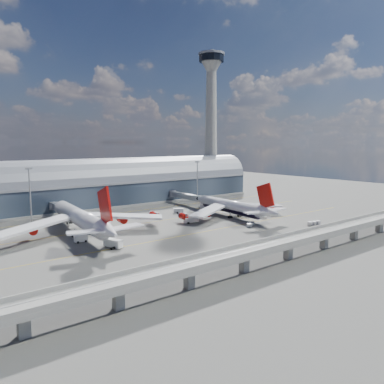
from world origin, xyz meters
TOP-DOWN VIEW (x-y plane):
  - ground at (0.00, 0.00)m, footprint 500.00×500.00m
  - taxi_lines at (0.00, 22.11)m, footprint 200.00×80.12m
  - terminal at (0.00, 77.99)m, footprint 200.00×30.00m
  - control_tower at (85.00, 83.00)m, footprint 19.00×19.00m
  - guideway at (-0.00, -55.00)m, footprint 220.00×8.50m
  - floodlight_mast_left at (-50.00, 55.00)m, footprint 3.00×0.70m
  - floodlight_mast_right at (50.00, 55.00)m, footprint 3.00×0.70m
  - airliner_left at (-40.46, 16.64)m, footprint 71.94×75.61m
  - airliner_right at (33.46, 5.88)m, footprint 59.68×62.38m
  - jet_bridge_left at (-36.77, 53.12)m, footprint 4.40×28.00m
  - jet_bridge_right at (37.07, 51.18)m, footprint 4.40×32.00m
  - service_truck_0 at (-38.90, -8.68)m, footprint 4.85×7.77m
  - service_truck_1 at (-45.36, 5.24)m, footprint 4.70×2.40m
  - service_truck_2 at (8.39, 7.21)m, footprint 7.43×2.88m
  - service_truck_3 at (44.53, -3.69)m, footprint 3.02×5.87m
  - service_truck_4 at (35.79, 30.43)m, footprint 4.23×5.75m
  - service_truck_5 at (18.08, 30.97)m, footprint 5.40×4.54m
  - cargo_train_0 at (25.24, -14.65)m, footprint 6.70×4.37m
  - cargo_train_1 at (18.08, -39.69)m, footprint 9.52×1.74m
  - cargo_train_2 at (49.72, -30.64)m, footprint 7.45×2.78m

SIDE VIEW (x-z plane):
  - ground at x=0.00m, z-range 0.00..0.00m
  - taxi_lines at x=0.00m, z-range 0.00..0.01m
  - cargo_train_0 at x=25.24m, z-range 0.03..1.55m
  - cargo_train_1 at x=18.08m, z-range 0.03..1.61m
  - cargo_train_2 at x=49.72m, z-range 0.04..1.67m
  - service_truck_5 at x=18.08m, z-range 0.03..2.53m
  - service_truck_1 at x=-45.36m, z-range 0.01..2.72m
  - service_truck_2 at x=8.39m, z-range 0.05..2.68m
  - service_truck_3 at x=44.53m, z-range 0.03..2.74m
  - service_truck_4 at x=35.79m, z-range 0.01..3.05m
  - service_truck_0 at x=-38.90m, z-range 0.05..3.11m
  - airliner_right at x=33.46m, z-range -4.76..15.02m
  - jet_bridge_left at x=-36.77m, z-range 1.55..8.80m
  - jet_bridge_right at x=37.07m, z-range 1.56..8.81m
  - guideway at x=0.00m, z-range 1.69..8.89m
  - airliner_left at x=-40.46m, z-range -4.93..18.09m
  - terminal at x=0.00m, z-range -2.66..25.34m
  - floodlight_mast_left at x=-50.00m, z-range 0.78..26.48m
  - floodlight_mast_right at x=50.00m, z-range 0.78..26.48m
  - control_tower at x=85.00m, z-range 0.14..103.14m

